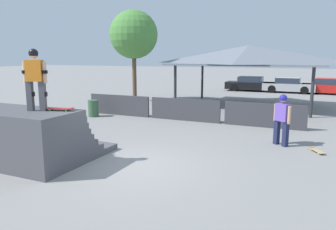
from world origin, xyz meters
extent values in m
plane|color=gray|center=(0.00, 0.00, 0.00)|extent=(160.00, 160.00, 0.00)
cube|color=#4C4C51|center=(-3.25, -0.33, 0.10)|extent=(4.02, 3.24, 0.20)
cube|color=#4C4C51|center=(-3.25, -0.71, 0.29)|extent=(4.02, 2.48, 0.20)
cube|color=#4C4C51|center=(-3.25, -0.84, 0.49)|extent=(4.02, 2.20, 0.20)
cube|color=#4C4C51|center=(-3.25, -0.94, 0.68)|extent=(4.02, 2.01, 0.20)
cube|color=#4C4C51|center=(-3.25, -1.00, 0.88)|extent=(4.02, 1.88, 0.20)
cube|color=#4C4C51|center=(-3.25, -1.05, 1.08)|extent=(4.02, 1.78, 0.20)
cube|color=#4C4C51|center=(-3.25, -1.08, 1.27)|extent=(4.02, 1.72, 0.20)
cube|color=#4C4C51|center=(-3.25, -1.10, 1.47)|extent=(4.02, 1.68, 0.20)
cylinder|color=silver|center=(-3.25, -0.27, 1.53)|extent=(3.94, 0.07, 0.07)
cube|color=#4C4C51|center=(-2.20, -0.88, 1.97)|extent=(0.20, 0.20, 0.82)
cube|color=black|center=(-2.21, -0.85, 2.02)|extent=(0.23, 0.20, 0.12)
cube|color=#4C4C51|center=(-2.54, -1.01, 1.97)|extent=(0.20, 0.20, 0.82)
cube|color=black|center=(-2.55, -0.98, 2.02)|extent=(0.23, 0.20, 0.12)
cube|color=orange|center=(-2.37, -0.94, 2.67)|extent=(0.49, 0.36, 0.58)
cylinder|color=beige|center=(-2.11, -0.85, 2.63)|extent=(0.14, 0.14, 0.58)
cylinder|color=black|center=(-2.11, -0.85, 2.64)|extent=(0.21, 0.21, 0.09)
cylinder|color=beige|center=(-2.63, -1.04, 2.63)|extent=(0.14, 0.14, 0.58)
cylinder|color=black|center=(-2.63, -1.04, 2.64)|extent=(0.21, 0.21, 0.09)
sphere|color=beige|center=(-2.37, -0.94, 3.11)|extent=(0.23, 0.23, 0.23)
sphere|color=black|center=(-2.37, -0.94, 3.14)|extent=(0.25, 0.25, 0.25)
cylinder|color=green|center=(-1.59, -0.57, 1.59)|extent=(0.06, 0.04, 0.05)
cylinder|color=green|center=(-1.55, -0.71, 1.59)|extent=(0.06, 0.04, 0.05)
cylinder|color=green|center=(-2.06, -0.69, 1.59)|extent=(0.06, 0.04, 0.05)
cylinder|color=green|center=(-2.02, -0.83, 1.59)|extent=(0.06, 0.04, 0.05)
cube|color=#B22323|center=(-1.80, -0.70, 1.63)|extent=(0.81, 0.39, 0.02)
cube|color=#B22323|center=(-1.46, -0.61, 1.64)|extent=(0.14, 0.22, 0.02)
cube|color=#1E2347|center=(3.53, 4.15, 0.43)|extent=(0.22, 0.22, 0.86)
cube|color=#1E2347|center=(3.83, 3.94, 0.43)|extent=(0.22, 0.22, 0.86)
cube|color=#6B4CB7|center=(3.68, 4.05, 1.16)|extent=(0.51, 0.46, 0.61)
cylinder|color=tan|center=(3.44, 4.21, 1.11)|extent=(0.16, 0.16, 0.61)
cylinder|color=tan|center=(3.92, 3.88, 1.11)|extent=(0.16, 0.16, 0.61)
sphere|color=tan|center=(3.68, 4.05, 1.62)|extent=(0.24, 0.24, 0.24)
sphere|color=#232399|center=(3.68, 4.05, 1.65)|extent=(0.26, 0.26, 0.26)
cylinder|color=silver|center=(4.66, 3.80, 0.03)|extent=(0.05, 0.06, 0.05)
cylinder|color=silver|center=(4.78, 3.87, 0.03)|extent=(0.05, 0.06, 0.05)
cylinder|color=silver|center=(4.90, 3.40, 0.03)|extent=(0.05, 0.06, 0.05)
cylinder|color=silver|center=(5.02, 3.47, 0.03)|extent=(0.05, 0.06, 0.05)
cube|color=tan|center=(4.84, 3.63, 0.06)|extent=(0.55, 0.74, 0.02)
cube|color=tan|center=(4.67, 3.93, 0.08)|extent=(0.22, 0.18, 0.02)
cube|color=#3D3D42|center=(-4.68, 6.81, 0.53)|extent=(3.48, 0.12, 1.05)
cube|color=#3D3D42|center=(-0.98, 6.81, 0.53)|extent=(3.48, 0.12, 1.05)
cube|color=#3D3D42|center=(2.72, 6.81, 0.53)|extent=(3.48, 0.12, 1.05)
cylinder|color=#2D2D33|center=(-2.88, 10.11, 1.27)|extent=(0.16, 0.16, 2.53)
cylinder|color=#2D2D33|center=(4.53, 10.11, 1.27)|extent=(0.16, 0.16, 2.53)
cylinder|color=#2D2D33|center=(-2.88, 15.16, 1.27)|extent=(0.16, 0.16, 2.53)
cylinder|color=#2D2D33|center=(4.53, 15.16, 1.27)|extent=(0.16, 0.16, 2.53)
cube|color=slate|center=(0.82, 12.63, 2.58)|extent=(8.73, 5.94, 0.10)
pyramid|color=slate|center=(0.82, 12.63, 3.17)|extent=(8.55, 5.82, 1.07)
cylinder|color=brown|center=(-6.67, 11.89, 1.66)|extent=(0.28, 0.28, 3.32)
sphere|color=#4C893D|center=(-6.67, 11.89, 4.48)|extent=(3.23, 3.23, 3.23)
cylinder|color=#385B3D|center=(-5.64, 5.87, 0.42)|extent=(0.52, 0.52, 0.85)
cube|color=black|center=(-0.49, 21.85, 0.48)|extent=(4.51, 1.87, 0.62)
cube|color=#283342|center=(-0.61, 21.85, 1.02)|extent=(2.11, 1.53, 0.46)
cube|color=black|center=(-0.61, 21.85, 1.25)|extent=(2.01, 1.49, 0.04)
cylinder|color=black|center=(0.85, 22.69, 0.32)|extent=(0.65, 0.22, 0.64)
cylinder|color=black|center=(0.89, 21.09, 0.32)|extent=(0.65, 0.22, 0.64)
cylinder|color=black|center=(-1.87, 22.62, 0.32)|extent=(0.65, 0.22, 0.64)
cylinder|color=black|center=(-1.83, 21.02, 0.32)|extent=(0.65, 0.22, 0.64)
cube|color=#A8AAAF|center=(2.62, 21.77, 0.48)|extent=(4.20, 1.73, 0.62)
cube|color=#283342|center=(2.51, 21.78, 1.02)|extent=(1.95, 1.44, 0.46)
cube|color=#A8AAAF|center=(2.51, 21.78, 1.25)|extent=(1.86, 1.40, 0.04)
cylinder|color=black|center=(3.91, 22.52, 0.32)|extent=(0.64, 0.21, 0.64)
cylinder|color=black|center=(3.89, 20.99, 0.32)|extent=(0.64, 0.21, 0.64)
cylinder|color=black|center=(1.36, 22.55, 0.32)|extent=(0.64, 0.21, 0.64)
cylinder|color=black|center=(1.34, 21.03, 0.32)|extent=(0.64, 0.21, 0.64)
cube|color=red|center=(5.73, 21.94, 0.48)|extent=(4.41, 2.08, 0.62)
cube|color=#283342|center=(5.62, 21.95, 1.02)|extent=(2.11, 1.58, 0.46)
cube|color=red|center=(5.62, 21.95, 1.25)|extent=(2.02, 1.53, 0.04)
cylinder|color=black|center=(4.52, 22.81, 0.32)|extent=(0.66, 0.27, 0.64)
cylinder|color=black|center=(4.36, 21.35, 0.32)|extent=(0.66, 0.27, 0.64)
camera|label=1|loc=(4.63, -7.64, 3.07)|focal=35.00mm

